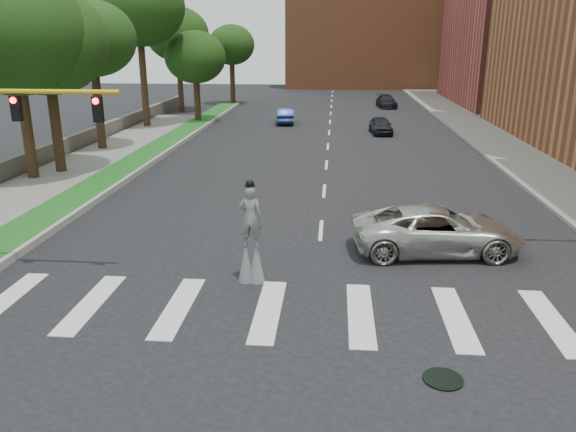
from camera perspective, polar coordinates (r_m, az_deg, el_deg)
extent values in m
plane|color=black|center=(15.00, 2.51, -11.50)|extent=(160.00, 160.00, 0.00)
cube|color=#18541B|center=(35.91, -14.84, 5.56)|extent=(2.00, 60.00, 0.25)
cube|color=#989993|center=(35.57, -13.24, 5.59)|extent=(0.20, 60.00, 0.28)
cube|color=slate|center=(28.44, -27.15, 0.99)|extent=(4.00, 60.00, 0.18)
cube|color=slate|center=(40.60, 22.09, 6.16)|extent=(5.00, 90.00, 0.18)
cube|color=#57524A|center=(39.77, -21.49, 6.68)|extent=(0.50, 56.00, 1.10)
cylinder|color=black|center=(13.52, 15.46, -15.68)|extent=(0.90, 0.90, 0.04)
cube|color=#A6463D|center=(70.52, 23.86, 18.47)|extent=(16.00, 22.00, 20.00)
cube|color=#9F5632|center=(91.28, 8.71, 18.57)|extent=(26.00, 14.00, 18.00)
cylinder|color=gold|center=(18.42, -24.46, 11.45)|extent=(5.20, 0.14, 0.14)
cube|color=black|center=(18.77, -25.89, 9.80)|extent=(0.28, 0.18, 0.75)
cylinder|color=#FF0C0C|center=(18.65, -26.15, 10.51)|extent=(0.18, 0.06, 0.18)
cube|color=black|center=(17.64, -18.76, 10.22)|extent=(0.28, 0.18, 0.75)
cylinder|color=#FF0C0C|center=(17.52, -18.97, 10.99)|extent=(0.18, 0.06, 0.18)
cylinder|color=#2F1F13|center=(17.54, -3.22, -4.95)|extent=(0.07, 0.07, 1.14)
cylinder|color=#2F1F13|center=(17.60, -4.24, -4.88)|extent=(0.07, 0.07, 1.14)
cone|color=slate|center=(17.48, -3.23, -4.52)|extent=(0.52, 0.52, 1.42)
cone|color=slate|center=(17.55, -4.25, -4.45)|extent=(0.52, 0.52, 1.42)
imported|color=slate|center=(17.03, -3.83, -0.11)|extent=(0.75, 0.52, 1.96)
sphere|color=black|center=(16.75, -3.91, 3.28)|extent=(0.26, 0.26, 0.26)
cylinder|color=black|center=(16.76, -3.90, 3.11)|extent=(0.34, 0.34, 0.02)
cube|color=yellow|center=(17.01, -3.77, 1.76)|extent=(0.22, 0.05, 0.10)
imported|color=beige|center=(20.51, 14.86, -1.37)|extent=(6.15, 3.28, 1.64)
imported|color=black|center=(45.61, 9.42, 9.07)|extent=(1.87, 3.95, 1.31)
imported|color=navy|center=(50.53, -0.29, 10.16)|extent=(1.86, 4.30, 1.38)
imported|color=black|center=(63.26, 9.98, 11.38)|extent=(2.25, 4.57, 1.28)
cylinder|color=#2F1F13|center=(32.56, -25.01, 8.22)|extent=(0.56, 0.56, 5.74)
ellipsoid|color=black|center=(32.25, -26.13, 16.43)|extent=(7.28, 7.28, 6.19)
cylinder|color=#2F1F13|center=(39.86, -18.70, 10.45)|extent=(0.56, 0.56, 5.83)
ellipsoid|color=black|center=(39.62, -19.34, 16.65)|extent=(5.67, 5.67, 4.82)
cylinder|color=#2F1F13|center=(49.13, -14.45, 13.20)|extent=(0.56, 0.56, 7.84)
ellipsoid|color=black|center=(49.07, -14.99, 19.92)|extent=(7.42, 7.42, 6.30)
cylinder|color=#2F1F13|center=(59.46, -10.91, 13.26)|extent=(0.56, 0.56, 6.05)
ellipsoid|color=black|center=(59.30, -11.17, 17.67)|extent=(6.23, 6.23, 5.29)
cylinder|color=#2F1F13|center=(51.51, -9.21, 11.75)|extent=(0.56, 0.56, 4.35)
ellipsoid|color=black|center=(51.28, -9.41, 15.64)|extent=(5.29, 5.29, 4.50)
cylinder|color=#2F1F13|center=(65.49, -5.66, 13.50)|extent=(0.56, 0.56, 5.23)
ellipsoid|color=black|center=(65.33, -5.77, 16.92)|extent=(5.15, 5.15, 4.38)
cylinder|color=#2F1F13|center=(33.57, -22.52, 8.56)|extent=(0.56, 0.56, 5.50)
ellipsoid|color=black|center=(33.26, -23.44, 16.03)|extent=(6.59, 6.59, 5.61)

